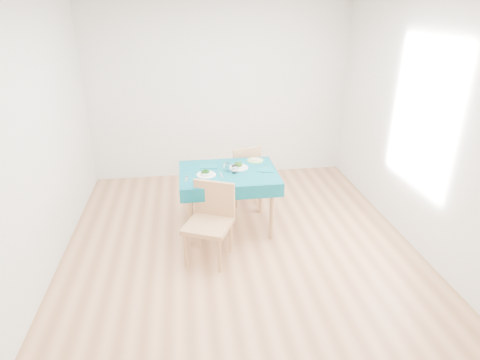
{
  "coord_description": "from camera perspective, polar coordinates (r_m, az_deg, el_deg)",
  "views": [
    {
      "loc": [
        -0.55,
        -3.92,
        2.59
      ],
      "look_at": [
        0.0,
        0.0,
        0.85
      ],
      "focal_mm": 30.0,
      "sensor_mm": 36.0,
      "label": 1
    }
  ],
  "objects": [
    {
      "name": "tumbler_side",
      "position": [
        4.73,
        -0.79,
        1.56
      ],
      "size": [
        0.07,
        0.07,
        0.09
      ],
      "primitive_type": "cylinder",
      "color": "white",
      "rests_on": "table"
    },
    {
      "name": "bowl_near",
      "position": [
        4.68,
        -4.84,
        1.05
      ],
      "size": [
        0.23,
        0.23,
        0.07
      ],
      "primitive_type": null,
      "color": "white",
      "rests_on": "table"
    },
    {
      "name": "fork_near",
      "position": [
        4.62,
        -7.63,
        0.17
      ],
      "size": [
        0.04,
        0.16,
        0.0
      ],
      "primitive_type": "cube",
      "rotation": [
        0.0,
        0.0,
        -0.14
      ],
      "color": "silver",
      "rests_on": "table"
    },
    {
      "name": "fork_far",
      "position": [
        4.87,
        -0.77,
        1.69
      ],
      "size": [
        0.09,
        0.18,
        0.0
      ],
      "primitive_type": "cube",
      "rotation": [
        0.0,
        0.0,
        -0.37
      ],
      "color": "silver",
      "rests_on": "table"
    },
    {
      "name": "table",
      "position": [
        4.94,
        -1.62,
        -2.88
      ],
      "size": [
        1.15,
        0.87,
        0.76
      ],
      "primitive_type": "cube",
      "color": "#095361",
      "rests_on": "ground"
    },
    {
      "name": "knife_far",
      "position": [
        4.82,
        3.41,
        1.39
      ],
      "size": [
        0.1,
        0.22,
        0.0
      ],
      "primitive_type": "cube",
      "rotation": [
        0.0,
        0.0,
        -0.39
      ],
      "color": "silver",
      "rests_on": "table"
    },
    {
      "name": "chair_near",
      "position": [
        4.24,
        -4.62,
        -4.69
      ],
      "size": [
        0.63,
        0.65,
        1.15
      ],
      "primitive_type": "cube",
      "rotation": [
        0.0,
        0.0,
        -0.43
      ],
      "color": "#A97B4F",
      "rests_on": "ground"
    },
    {
      "name": "napkin_far",
      "position": [
        4.82,
        3.7,
        1.41
      ],
      "size": [
        0.22,
        0.17,
        0.01
      ],
      "primitive_type": "cube",
      "rotation": [
        0.0,
        0.0,
        -0.24
      ],
      "color": "#0C5D6C",
      "rests_on": "table"
    },
    {
      "name": "knife_near",
      "position": [
        4.68,
        -2.64,
        0.71
      ],
      "size": [
        0.02,
        0.2,
        0.0
      ],
      "primitive_type": "cube",
      "rotation": [
        0.0,
        0.0,
        0.05
      ],
      "color": "silver",
      "rests_on": "table"
    },
    {
      "name": "side_plate",
      "position": [
        5.12,
        2.19,
        2.82
      ],
      "size": [
        0.21,
        0.21,
        0.01
      ],
      "primitive_type": "cylinder",
      "color": "#9FD065",
      "rests_on": "table"
    },
    {
      "name": "chair_far",
      "position": [
        5.57,
        0.24,
        1.58
      ],
      "size": [
        0.49,
        0.52,
        0.98
      ],
      "primitive_type": "cube",
      "rotation": [
        0.0,
        0.0,
        3.41
      ],
      "color": "#A97B4F",
      "rests_on": "ground"
    },
    {
      "name": "bowl_far",
      "position": [
        4.87,
        -0.21,
        2.09
      ],
      "size": [
        0.24,
        0.24,
        0.07
      ],
      "primitive_type": null,
      "color": "white",
      "rests_on": "table"
    },
    {
      "name": "napkin_near",
      "position": [
        4.93,
        -4.49,
        1.95
      ],
      "size": [
        0.22,
        0.16,
        0.01
      ],
      "primitive_type": "cube",
      "rotation": [
        0.0,
        0.0,
        -0.09
      ],
      "color": "#0C5D6C",
      "rests_on": "table"
    },
    {
      "name": "room_shell",
      "position": [
        4.15,
        0.0,
        6.31
      ],
      "size": [
        4.02,
        4.52,
        2.73
      ],
      "color": "#9D6641",
      "rests_on": "ground"
    },
    {
      "name": "bread_slice",
      "position": [
        5.11,
        2.19,
        2.95
      ],
      "size": [
        0.13,
        0.13,
        0.02
      ],
      "primitive_type": "cube",
      "rotation": [
        0.0,
        0.0,
        -0.28
      ],
      "color": "beige",
      "rests_on": "side_plate"
    },
    {
      "name": "tumbler_center",
      "position": [
        4.79,
        -1.92,
        1.88
      ],
      "size": [
        0.08,
        0.08,
        0.1
      ],
      "primitive_type": "cylinder",
      "color": "white",
      "rests_on": "table"
    }
  ]
}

